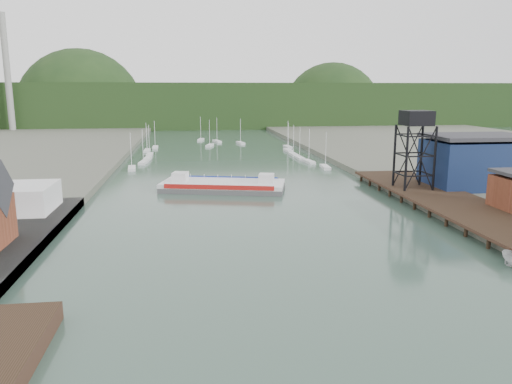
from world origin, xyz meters
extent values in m
plane|color=#2D473D|center=(0.00, 0.00, 0.00)|extent=(600.00, 600.00, 0.00)
cube|color=black|center=(37.00, 45.00, 1.90)|extent=(14.00, 70.00, 0.50)
cylinder|color=black|center=(31.00, 45.00, 0.80)|extent=(0.60, 0.60, 2.20)
cylinder|color=black|center=(43.00, 45.00, 0.80)|extent=(0.60, 0.60, 2.20)
cylinder|color=black|center=(32.00, 55.00, 8.65)|extent=(0.50, 0.50, 13.00)
cylinder|color=black|center=(38.00, 55.00, 8.65)|extent=(0.50, 0.50, 13.00)
cylinder|color=black|center=(32.00, 61.00, 8.65)|extent=(0.50, 0.50, 13.00)
cylinder|color=black|center=(38.00, 61.00, 8.65)|extent=(0.50, 0.50, 13.00)
cube|color=black|center=(35.00, 58.00, 16.65)|extent=(5.50, 5.50, 3.00)
cube|color=#0D1B3D|center=(50.00, 60.00, 6.60)|extent=(20.00, 14.00, 10.00)
cube|color=#2D2D33|center=(50.00, 60.00, 12.50)|extent=(20.50, 14.50, 0.80)
cube|color=silver|center=(-27.54, 103.89, 0.35)|extent=(2.67, 7.65, 0.90)
cube|color=silver|center=(-25.28, 115.30, 0.35)|extent=(2.81, 7.67, 0.90)
cube|color=silver|center=(-24.71, 124.17, 0.35)|extent=(2.35, 7.59, 0.90)
cube|color=silver|center=(-24.81, 134.09, 0.35)|extent=(2.01, 7.50, 0.90)
cube|color=silver|center=(-26.64, 146.33, 0.35)|extent=(2.00, 7.50, 0.90)
cube|color=silver|center=(-24.32, 156.17, 0.35)|extent=(2.16, 7.54, 0.90)
cube|color=silver|center=(27.56, 99.03, 0.35)|extent=(2.53, 7.62, 0.90)
cube|color=silver|center=(25.46, 110.51, 0.35)|extent=(2.76, 7.67, 0.90)
cube|color=silver|center=(24.46, 119.29, 0.35)|extent=(2.22, 7.56, 0.90)
cube|color=silver|center=(24.27, 128.28, 0.35)|extent=(2.18, 7.54, 0.90)
cube|color=silver|center=(24.67, 139.38, 0.35)|extent=(2.46, 7.61, 0.90)
cube|color=silver|center=(26.78, 150.99, 0.35)|extent=(2.48, 7.61, 0.90)
cube|color=silver|center=(-3.16, 160.00, 0.35)|extent=(3.78, 7.76, 0.90)
cube|color=silver|center=(10.04, 168.00, 0.35)|extent=(3.31, 7.74, 0.90)
cube|color=silver|center=(0.66, 176.00, 0.35)|extent=(3.76, 7.76, 0.90)
cube|color=silver|center=(-6.11, 184.00, 0.35)|extent=(3.40, 7.74, 0.90)
cylinder|color=gray|center=(-102.00, 235.00, 30.00)|extent=(3.20, 3.20, 60.00)
cube|color=#1A3115|center=(0.00, 300.00, 12.00)|extent=(500.00, 120.00, 28.00)
sphere|color=#1A3115|center=(-80.00, 300.00, 8.00)|extent=(80.00, 80.00, 80.00)
sphere|color=#1A3115|center=(90.00, 310.00, 6.00)|extent=(70.00, 70.00, 70.00)
cube|color=#4D4D4F|center=(-3.85, 71.18, 0.55)|extent=(29.17, 17.27, 1.09)
cube|color=silver|center=(-3.85, 71.18, 1.53)|extent=(29.17, 17.27, 0.87)
cube|color=#AF1714|center=(-5.19, 65.82, 1.75)|extent=(23.36, 6.02, 0.98)
cube|color=navy|center=(-2.50, 76.53, 1.75)|extent=(23.36, 6.02, 0.98)
cube|color=silver|center=(-13.39, 73.57, 2.84)|extent=(3.98, 3.98, 2.19)
cube|color=silver|center=(5.70, 68.78, 2.84)|extent=(3.98, 3.98, 2.19)
camera|label=1|loc=(-11.04, -39.35, 22.41)|focal=35.00mm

